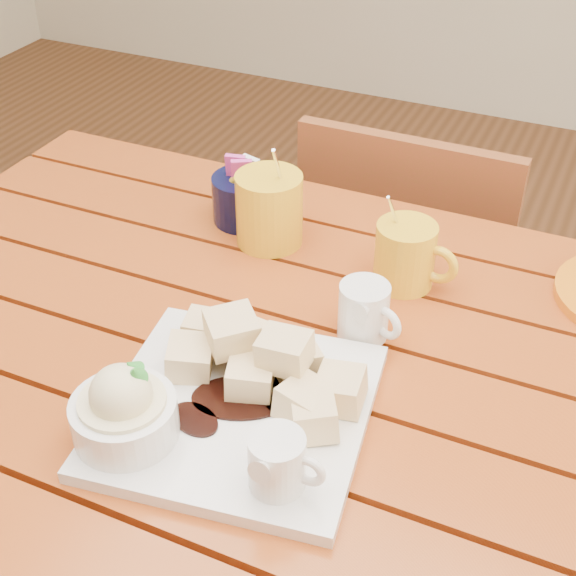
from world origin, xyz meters
The scene contains 7 objects.
table centered at (0.00, 0.00, 0.64)m, with size 1.20×0.79×0.75m.
dessert_plate centered at (-0.01, -0.14, 0.78)m, with size 0.31×0.31×0.11m.
coffee_mug_left centered at (-0.11, 0.21, 0.80)m, with size 0.13×0.09×0.16m.
coffee_mug_right centered at (0.10, 0.19, 0.80)m, with size 0.11×0.08×0.13m.
cream_pitcher centered at (0.09, 0.06, 0.79)m, with size 0.09×0.08×0.07m.
sugar_caddy centered at (-0.17, 0.25, 0.79)m, with size 0.10×0.10×0.10m.
chair_far centered at (0.01, 0.59, 0.45)m, with size 0.38×0.38×0.81m.
Camera 1 is at (0.31, -0.66, 1.37)m, focal length 50.00 mm.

